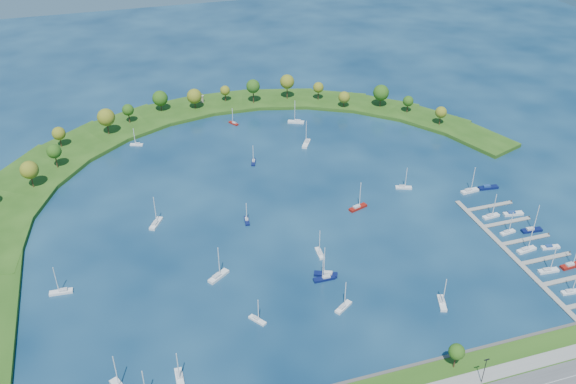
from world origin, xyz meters
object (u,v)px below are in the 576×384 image
object	(u,v)px
moored_boat_16	(156,223)
moored_boat_19	(442,302)
moored_boat_10	(179,378)
docked_boat_0	(571,291)
moored_boat_15	(257,319)
docked_boat_4	(526,249)
moored_boat_0	(306,143)
moored_boat_13	(296,121)
moored_boat_1	(324,278)
docked_boat_3	(571,265)
docked_boat_2	(548,270)
docked_boat_9	(513,213)
docked_boat_10	(470,190)
harbor_tower	(202,99)
docked_boat_6	(508,232)
moored_boat_11	(404,187)
moored_boat_4	(326,274)
moored_boat_5	(234,123)
moored_boat_6	(61,291)
moored_boat_2	(343,306)
moored_boat_18	(218,276)
moored_boat_17	(358,207)
moored_boat_12	(320,253)
moored_boat_14	(253,161)
docked_boat_7	(532,229)
moored_boat_9	(137,144)
docked_boat_5	(550,247)
docked_boat_8	(491,216)
dock_system	(526,251)
docked_boat_11	(488,187)

from	to	relation	value
moored_boat_16	moored_boat_19	size ratio (longest dim) A/B	1.11
moored_boat_10	docked_boat_0	bearing A→B (deg)	90.28
moored_boat_15	docked_boat_4	xyz separation A→B (m)	(114.26, 6.11, 0.07)
moored_boat_0	moored_boat_13	bearing A→B (deg)	-155.71
moored_boat_1	docked_boat_3	world-z (taller)	docked_boat_3
docked_boat_2	docked_boat_9	size ratio (longest dim) A/B	1.32
moored_boat_1	docked_boat_10	world-z (taller)	docked_boat_10
moored_boat_0	harbor_tower	bearing A→B (deg)	-116.14
docked_boat_4	docked_boat_6	distance (m)	12.83
moored_boat_11	docked_boat_10	bearing A→B (deg)	-3.50
moored_boat_0	moored_boat_1	size ratio (longest dim) A/B	1.15
moored_boat_0	moored_boat_4	bearing A→B (deg)	15.99
moored_boat_5	moored_boat_6	world-z (taller)	moored_boat_6
moored_boat_2	docked_boat_10	world-z (taller)	docked_boat_10
moored_boat_10	moored_boat_19	bearing A→B (deg)	95.04
moored_boat_16	moored_boat_18	distance (m)	46.34
moored_boat_18	docked_boat_4	distance (m)	124.18
moored_boat_5	moored_boat_4	bearing A→B (deg)	151.17
moored_boat_16	docked_boat_4	distance (m)	154.45
moored_boat_2	moored_boat_6	world-z (taller)	moored_boat_6
docked_boat_6	docked_boat_9	xyz separation A→B (m)	(10.43, 11.33, -0.20)
moored_boat_2	moored_boat_17	bearing A→B (deg)	29.04
moored_boat_12	moored_boat_16	size ratio (longest dim) A/B	0.82
moored_boat_10	docked_boat_2	xyz separation A→B (m)	(144.21, 10.06, -0.01)
moored_boat_1	moored_boat_14	bearing A→B (deg)	-88.00
moored_boat_2	docked_boat_7	world-z (taller)	docked_boat_7
harbor_tower	docked_boat_10	world-z (taller)	docked_boat_10
moored_boat_9	docked_boat_6	world-z (taller)	docked_boat_6
moored_boat_16	docked_boat_3	size ratio (longest dim) A/B	1.00
moored_boat_2	docked_boat_2	xyz separation A→B (m)	(83.18, -4.73, 0.01)
docked_boat_0	docked_boat_5	xyz separation A→B (m)	(10.45, 25.28, -0.30)
moored_boat_0	docked_boat_8	world-z (taller)	moored_boat_0
moored_boat_12	moored_boat_10	bearing A→B (deg)	129.60
docked_boat_7	docked_boat_8	xyz separation A→B (m)	(-10.48, 14.29, -0.04)
moored_boat_12	docked_boat_4	bearing A→B (deg)	-102.66
moored_boat_2	docked_boat_0	world-z (taller)	moored_boat_2
dock_system	moored_boat_15	size ratio (longest dim) A/B	8.12
moored_boat_11	moored_boat_15	world-z (taller)	moored_boat_11
moored_boat_13	docked_boat_11	world-z (taller)	moored_boat_13
moored_boat_6	moored_boat_9	distance (m)	117.34
docked_boat_5	docked_boat_6	size ratio (longest dim) A/B	0.76
moored_boat_12	docked_boat_11	bearing A→B (deg)	-72.50
moored_boat_18	moored_boat_19	world-z (taller)	moored_boat_18
moored_boat_12	moored_boat_13	xyz separation A→B (m)	(28.68, 118.55, 0.07)
harbor_tower	moored_boat_14	world-z (taller)	moored_boat_14
moored_boat_16	moored_boat_2	bearing A→B (deg)	-111.01
harbor_tower	moored_boat_11	bearing A→B (deg)	-59.31
moored_boat_0	moored_boat_18	bearing A→B (deg)	-4.91
moored_boat_17	docked_boat_2	xyz separation A→B (m)	(52.96, -62.89, -0.04)
docked_boat_0	docked_boat_11	bearing A→B (deg)	85.69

